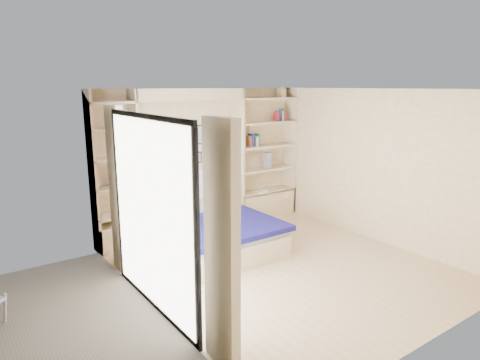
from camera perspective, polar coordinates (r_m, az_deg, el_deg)
ground at (r=6.29m, az=5.68°, el=-11.45°), size 4.50×4.50×0.00m
room_shell at (r=6.92m, az=-4.87°, el=0.19°), size 4.50×4.50×4.50m
bed at (r=6.84m, az=-3.81°, el=-6.96°), size 1.68×2.09×1.07m
photo_gallery at (r=7.40m, az=-8.18°, el=5.06°), size 1.48×0.02×0.82m
reading_lamps at (r=7.36m, az=-6.21°, el=1.10°), size 1.92×0.12×0.15m
shelf_decor at (r=8.11m, az=2.30°, el=6.44°), size 3.51×0.23×2.03m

